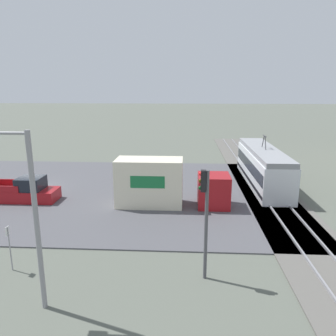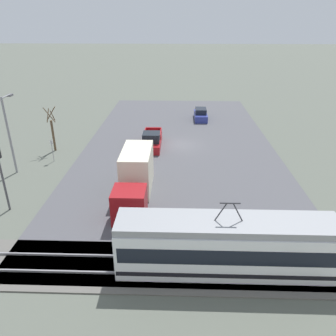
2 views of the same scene
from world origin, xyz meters
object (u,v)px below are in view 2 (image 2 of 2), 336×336
at_px(no_parking_sign, 52,149).
at_px(box_truck, 135,177).
at_px(street_lamp_near_crossing, 9,129).
at_px(sedan_car_0, 201,115).
at_px(pickup_truck, 152,141).
at_px(street_tree, 53,131).
at_px(traffic_light_pole, 1,169).
at_px(light_rail_tram, 226,246).

bearing_deg(no_parking_sign, box_truck, 143.71).
relative_size(street_lamp_near_crossing, no_parking_sign, 3.17).
bearing_deg(sedan_car_0, pickup_truck, 61.35).
height_order(pickup_truck, no_parking_sign, no_parking_sign).
xyz_separation_m(pickup_truck, street_tree, (10.61, 1.26, 1.44)).
bearing_deg(street_lamp_near_crossing, no_parking_sign, -135.87).
distance_m(street_tree, street_lamp_near_crossing, 6.06).
bearing_deg(box_truck, sedan_car_0, -106.45).
relative_size(sedan_car_0, street_lamp_near_crossing, 0.59).
height_order(traffic_light_pole, no_parking_sign, traffic_light_pole).
bearing_deg(light_rail_tram, box_truck, -53.84).
bearing_deg(no_parking_sign, traffic_light_pole, 89.13).
bearing_deg(traffic_light_pole, street_lamp_near_crossing, -69.84).
bearing_deg(box_truck, pickup_truck, -92.33).
xyz_separation_m(sedan_car_0, no_parking_sign, (15.82, 15.37, 0.65)).
height_order(sedan_car_0, no_parking_sign, no_parking_sign).
bearing_deg(light_rail_tram, street_tree, -48.11).
xyz_separation_m(light_rail_tram, box_truck, (6.18, -8.46, 0.03)).
distance_m(sedan_car_0, no_parking_sign, 22.07).
height_order(sedan_car_0, street_lamp_near_crossing, street_lamp_near_crossing).
bearing_deg(traffic_light_pole, box_truck, -165.69).
relative_size(pickup_truck, traffic_light_pole, 1.05).
distance_m(traffic_light_pole, street_tree, 12.24).
distance_m(pickup_truck, sedan_car_0, 12.72).
xyz_separation_m(light_rail_tram, pickup_truck, (5.74, -19.48, -0.88)).
bearing_deg(box_truck, street_lamp_near_crossing, -19.87).
height_order(pickup_truck, street_lamp_near_crossing, street_lamp_near_crossing).
bearing_deg(traffic_light_pole, pickup_truck, -126.32).
bearing_deg(box_truck, street_tree, -43.84).
relative_size(pickup_truck, no_parking_sign, 2.39).
xyz_separation_m(sedan_car_0, street_lamp_near_crossing, (18.42, 17.89, 3.46)).
relative_size(light_rail_tram, street_lamp_near_crossing, 1.72).
xyz_separation_m(box_truck, no_parking_sign, (9.28, -6.81, -0.31)).
xyz_separation_m(light_rail_tram, traffic_light_pole, (15.60, -6.06, 1.69)).
relative_size(sedan_car_0, street_tree, 0.86).
bearing_deg(street_tree, street_lamp_near_crossing, 72.61).
relative_size(light_rail_tram, pickup_truck, 2.28).
relative_size(traffic_light_pole, street_tree, 1.06).
bearing_deg(street_lamp_near_crossing, street_tree, -107.39).
xyz_separation_m(sedan_car_0, traffic_light_pole, (15.96, 24.58, 2.62)).
relative_size(sedan_car_0, no_parking_sign, 1.86).
distance_m(light_rail_tram, sedan_car_0, 30.66).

